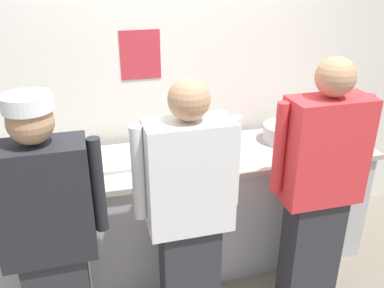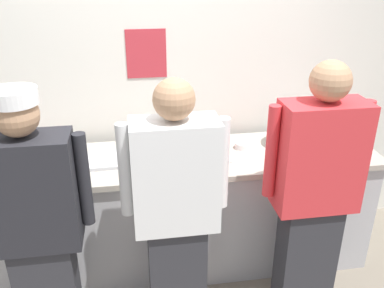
{
  "view_description": "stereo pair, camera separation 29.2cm",
  "coord_description": "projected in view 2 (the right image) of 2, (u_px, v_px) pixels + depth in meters",
  "views": [
    {
      "loc": [
        -0.58,
        -2.2,
        2.22
      ],
      "look_at": [
        0.12,
        0.37,
        1.01
      ],
      "focal_mm": 38.51,
      "sensor_mm": 36.0,
      "label": 1
    },
    {
      "loc": [
        -0.3,
        -2.26,
        2.22
      ],
      "look_at": [
        0.12,
        0.37,
        1.01
      ],
      "focal_mm": 38.51,
      "sensor_mm": 36.0,
      "label": 2
    }
  ],
  "objects": [
    {
      "name": "prep_counter",
      "position": [
        177.0,
        211.0,
        3.13
      ],
      "size": [
        2.93,
        0.69,
        0.92
      ],
      "color": "#B2B2B7",
      "rests_on": "ground"
    },
    {
      "name": "chefs_knife",
      "position": [
        209.0,
        162.0,
        2.85
      ],
      "size": [
        0.28,
        0.03,
        0.02
      ],
      "color": "#B7BABF",
      "rests_on": "prep_counter"
    },
    {
      "name": "ramekin_orange_sauce",
      "position": [
        14.0,
        165.0,
        2.77
      ],
      "size": [
        0.09,
        0.09,
        0.04
      ],
      "color": "white",
      "rests_on": "prep_counter"
    },
    {
      "name": "sheet_tray",
      "position": [
        99.0,
        160.0,
        2.86
      ],
      "size": [
        0.51,
        0.3,
        0.02
      ],
      "primitive_type": "cube",
      "rotation": [
        0.0,
        0.0,
        0.03
      ],
      "color": "#B7BABF",
      "rests_on": "prep_counter"
    },
    {
      "name": "chef_near_left",
      "position": [
        38.0,
        228.0,
        2.21
      ],
      "size": [
        0.6,
        0.24,
        1.67
      ],
      "color": "#2D2D33",
      "rests_on": "ground"
    },
    {
      "name": "squeeze_bottle_secondary",
      "position": [
        42.0,
        147.0,
        2.86
      ],
      "size": [
        0.06,
        0.06,
        0.2
      ],
      "color": "red",
      "rests_on": "prep_counter"
    },
    {
      "name": "ramekin_green_sauce",
      "position": [
        23.0,
        154.0,
        2.93
      ],
      "size": [
        0.11,
        0.11,
        0.04
      ],
      "color": "white",
      "rests_on": "prep_counter"
    },
    {
      "name": "ramekin_red_sauce",
      "position": [
        242.0,
        145.0,
        3.06
      ],
      "size": [
        0.1,
        0.1,
        0.05
      ],
      "color": "white",
      "rests_on": "prep_counter"
    },
    {
      "name": "wall_back",
      "position": [
        168.0,
        66.0,
        3.14
      ],
      "size": [
        4.59,
        0.11,
        2.93
      ],
      "color": "silver",
      "rests_on": "ground"
    },
    {
      "name": "chef_center",
      "position": [
        176.0,
        213.0,
        2.35
      ],
      "size": [
        0.61,
        0.24,
        1.68
      ],
      "color": "#2D2D33",
      "rests_on": "ground"
    },
    {
      "name": "deli_cup",
      "position": [
        312.0,
        154.0,
        2.86
      ],
      "size": [
        0.09,
        0.09,
        0.1
      ],
      "primitive_type": "cylinder",
      "color": "white",
      "rests_on": "prep_counter"
    },
    {
      "name": "chef_far_right",
      "position": [
        314.0,
        194.0,
        2.48
      ],
      "size": [
        0.63,
        0.24,
        1.73
      ],
      "color": "#2D2D33",
      "rests_on": "ground"
    },
    {
      "name": "mixing_bowl_steel",
      "position": [
        290.0,
        137.0,
        3.09
      ],
      "size": [
        0.34,
        0.34,
        0.13
      ],
      "primitive_type": "cylinder",
      "color": "#B7BABF",
      "rests_on": "prep_counter"
    },
    {
      "name": "plate_stack_front",
      "position": [
        163.0,
        149.0,
        2.97
      ],
      "size": [
        0.2,
        0.2,
        0.08
      ],
      "color": "white",
      "rests_on": "prep_counter"
    },
    {
      "name": "squeeze_bottle_spare",
      "position": [
        224.0,
        135.0,
        3.06
      ],
      "size": [
        0.06,
        0.06,
        0.2
      ],
      "color": "red",
      "rests_on": "prep_counter"
    },
    {
      "name": "squeeze_bottle_primary",
      "position": [
        321.0,
        143.0,
        2.93
      ],
      "size": [
        0.06,
        0.06,
        0.2
      ],
      "color": "red",
      "rests_on": "prep_counter"
    }
  ]
}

